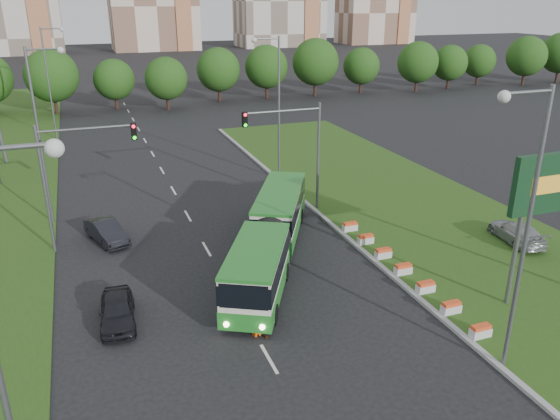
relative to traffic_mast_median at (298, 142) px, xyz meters
name	(u,v)px	position (x,y,z in m)	size (l,w,h in m)	color
ground	(284,285)	(-4.78, -10.00, -5.35)	(360.00, 360.00, 0.00)	black
grass_median	(407,206)	(8.22, -2.00, -5.27)	(14.00, 60.00, 0.15)	#284A15
median_kerb	(324,218)	(1.27, -2.00, -5.26)	(0.30, 60.00, 0.18)	#979797
lane_markings	(169,183)	(-7.78, 10.00, -5.35)	(0.20, 100.00, 0.01)	silver
flower_planters	(403,269)	(1.92, -11.40, -4.90)	(1.10, 13.70, 0.60)	silver
traffic_mast_median	(298,142)	(0.00, 0.00, 0.00)	(5.76, 0.32, 8.00)	slate
traffic_mast_left	(71,167)	(-15.16, -1.00, 0.00)	(5.76, 0.32, 8.00)	slate
street_lamps	(188,142)	(-7.78, 0.00, 0.65)	(36.00, 60.00, 12.00)	slate
tree_line	(216,73)	(5.22, 45.00, -0.85)	(120.00, 8.00, 9.00)	#1C4713
articulated_bus	(265,236)	(-4.86, -6.87, -3.70)	(2.56, 16.39, 2.70)	beige
car_left_near	(117,310)	(-13.74, -10.74, -4.65)	(1.65, 4.10, 1.40)	black
car_left_far	(107,232)	(-13.58, -0.60, -4.65)	(1.48, 4.25, 1.40)	black
car_median	(517,232)	(11.14, -10.09, -4.55)	(1.83, 4.51, 1.31)	#999DA2
pedestrian	(266,321)	(-7.32, -14.29, -4.54)	(0.59, 0.39, 1.62)	gray
shopping_trolley	(257,329)	(-7.71, -14.06, -5.05)	(0.36, 0.38, 0.61)	#FE590D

